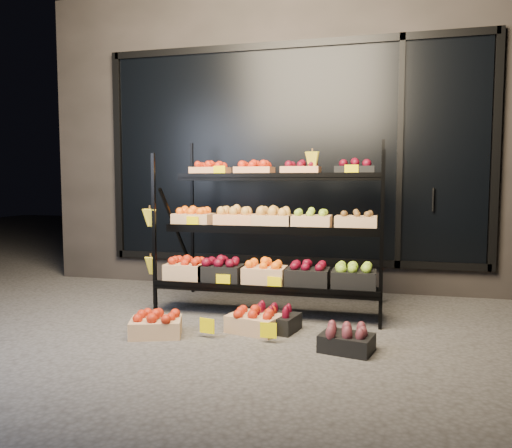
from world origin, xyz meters
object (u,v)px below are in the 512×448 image
(floor_crate_midright, at_px, (255,320))
(floor_crate_left, at_px, (156,324))
(display_rack, at_px, (270,229))
(floor_crate_midleft, at_px, (273,319))

(floor_crate_midright, bearing_deg, floor_crate_left, -142.64)
(display_rack, height_order, floor_crate_midleft, display_rack)
(display_rack, distance_m, floor_crate_left, 1.44)
(floor_crate_left, bearing_deg, floor_crate_midright, 3.06)
(floor_crate_midleft, relative_size, floor_crate_midright, 0.96)
(floor_crate_left, bearing_deg, display_rack, 36.82)
(floor_crate_midleft, bearing_deg, floor_crate_midright, -133.43)
(display_rack, xyz_separation_m, floor_crate_midright, (0.03, -0.74, -0.69))
(floor_crate_left, xyz_separation_m, floor_crate_midright, (0.74, 0.30, 0.00))
(display_rack, height_order, floor_crate_left, display_rack)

